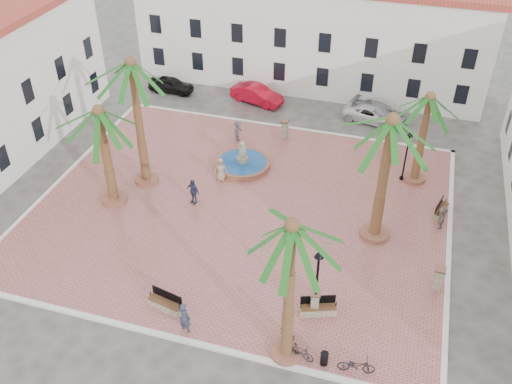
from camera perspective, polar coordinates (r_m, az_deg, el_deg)
ground at (r=37.00m, az=-1.48°, el=-1.73°), size 120.00×120.00×0.00m
plaza at (r=36.96m, az=-1.49°, el=-1.64°), size 26.00×22.00×0.15m
kerb_n at (r=45.76m, az=2.79°, el=6.51°), size 26.30×0.30×0.16m
kerb_s at (r=29.65m, az=-8.26°, el=-14.24°), size 26.30×0.30×0.16m
kerb_e at (r=35.95m, az=18.72°, el=-5.22°), size 0.30×22.30×0.16m
kerb_w at (r=42.15m, az=-18.55°, el=1.58°), size 0.30×22.30×0.16m
building_north at (r=51.76m, az=5.53°, el=15.77°), size 30.40×7.40×9.50m
fountain at (r=40.68m, az=-1.36°, el=2.94°), size 3.95×3.95×2.04m
palm_nw at (r=36.25m, az=-12.25°, el=11.26°), size 5.26×5.26×9.06m
palm_sw at (r=35.60m, az=-15.30°, el=6.65°), size 5.42×5.42×7.00m
palm_s at (r=23.39m, az=3.57°, el=-4.95°), size 4.83×4.83×8.43m
palm_e at (r=31.49m, az=13.27°, el=5.57°), size 5.73×5.73×8.38m
palm_ne at (r=38.14m, az=16.84°, el=8.06°), size 4.96×4.96×6.68m
bench_s at (r=30.72m, az=-9.05°, el=-11.00°), size 2.04×1.00×1.04m
bench_se at (r=30.30m, az=6.22°, el=-11.54°), size 2.03×1.22×1.03m
bench_e at (r=38.10m, az=18.02°, el=-1.76°), size 0.95×1.80×0.91m
bench_ne at (r=42.86m, az=13.04°, el=3.81°), size 0.86×1.86×0.94m
lamppost_s at (r=28.34m, az=6.19°, el=-7.95°), size 0.48×0.48×4.38m
lamppost_e at (r=39.40m, az=14.92°, el=4.37°), size 0.41×0.41×3.81m
bollard_se at (r=29.96m, az=5.88°, el=-10.92°), size 0.61×0.61×1.44m
bollard_n at (r=43.78m, az=2.89°, el=6.30°), size 0.63×0.63×1.51m
bollard_e at (r=32.46m, az=17.79°, el=-8.25°), size 0.56×0.56×1.51m
litter_bin at (r=28.21m, az=6.84°, el=-16.21°), size 0.39×0.39×0.75m
cyclist_a at (r=29.09m, az=-7.16°, el=-12.32°), size 0.78×0.61×1.89m
bicycle_a at (r=28.09m, az=10.00°, el=-16.68°), size 1.83×0.87×0.92m
cyclist_b at (r=28.67m, az=3.13°, el=-13.44°), size 0.97×0.91×1.58m
bicycle_b at (r=28.26m, az=4.41°, el=-15.63°), size 1.54×0.76×0.89m
pedestrian_fountain_a at (r=38.99m, az=-3.58°, el=2.26°), size 1.00×0.87×1.73m
pedestrian_fountain_b at (r=37.00m, az=-6.32°, el=0.07°), size 1.15×0.79×1.81m
pedestrian_north at (r=43.36m, az=-1.82°, el=6.12°), size 0.81×1.19×1.70m
pedestrian_east at (r=36.75m, az=18.12°, el=-2.35°), size 0.47×1.43×1.53m
car_black at (r=51.69m, az=-8.49°, el=10.58°), size 4.00×1.63×1.36m
car_red at (r=49.25m, az=0.09°, el=9.74°), size 4.87×2.82×1.52m
car_silver at (r=47.64m, az=12.21°, el=7.80°), size 5.11×3.31×1.38m
car_white at (r=47.36m, az=11.55°, el=7.64°), size 4.90×2.96×1.27m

